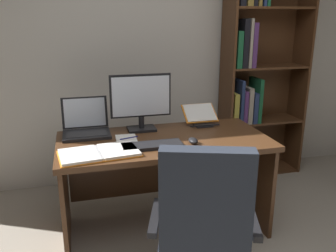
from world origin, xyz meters
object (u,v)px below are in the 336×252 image
at_px(office_chair, 204,239).
at_px(keyboard, 152,145).
at_px(laptop, 86,127).
at_px(computer_mouse, 193,141).
at_px(pen, 129,138).
at_px(desk, 162,161).
at_px(monitor, 141,102).
at_px(open_binder, 99,153).
at_px(notepad, 126,139).
at_px(bookshelf, 254,73).
at_px(reading_stand_with_book, 200,115).

distance_m(office_chair, keyboard, 0.76).
bearing_deg(keyboard, laptop, 136.25).
relative_size(computer_mouse, pen, 0.74).
bearing_deg(laptop, desk, -18.47).
xyz_separation_m(monitor, pen, (-0.13, -0.21, -0.21)).
xyz_separation_m(laptop, open_binder, (0.06, -0.46, -0.04)).
height_order(open_binder, pen, open_binder).
relative_size(keyboard, pen, 3.00).
xyz_separation_m(office_chair, notepad, (-0.30, 0.86, 0.33)).
height_order(desk, pen, pen).
bearing_deg(bookshelf, notepad, -151.25).
relative_size(monitor, laptop, 1.36).
bearing_deg(monitor, desk, -55.36).
relative_size(reading_stand_with_book, open_binder, 0.51).
bearing_deg(monitor, bookshelf, 24.19).
xyz_separation_m(office_chair, monitor, (-0.15, 1.07, 0.55)).
xyz_separation_m(bookshelf, monitor, (-1.27, -0.57, -0.09)).
height_order(monitor, keyboard, monitor).
bearing_deg(notepad, monitor, 53.96).
distance_m(monitor, laptop, 0.46).
xyz_separation_m(monitor, laptop, (-0.43, 0.01, -0.17)).
xyz_separation_m(desk, laptop, (-0.55, 0.18, 0.27)).
bearing_deg(office_chair, desk, 110.00).
height_order(bookshelf, monitor, bookshelf).
bearing_deg(keyboard, computer_mouse, 0.00).
relative_size(desk, computer_mouse, 14.95).
bearing_deg(reading_stand_with_book, pen, -158.15).
bearing_deg(notepad, open_binder, -131.27).
height_order(bookshelf, office_chair, bookshelf).
relative_size(laptop, pen, 2.52).
bearing_deg(keyboard, open_binder, -172.25).
distance_m(bookshelf, reading_stand_with_book, 0.95).
distance_m(keyboard, computer_mouse, 0.30).
bearing_deg(open_binder, pen, 39.29).
relative_size(keyboard, computer_mouse, 4.04).
height_order(desk, office_chair, office_chair).
bearing_deg(computer_mouse, reading_stand_with_book, 64.79).
bearing_deg(reading_stand_with_book, laptop, -177.47).
bearing_deg(computer_mouse, bookshelf, 45.19).
height_order(bookshelf, computer_mouse, bookshelf).
relative_size(reading_stand_with_book, pen, 1.99).
distance_m(monitor, keyboard, 0.46).
height_order(bookshelf, reading_stand_with_book, bookshelf).
height_order(reading_stand_with_book, pen, reading_stand_with_book).
height_order(monitor, notepad, monitor).
relative_size(monitor, open_binder, 0.87).
xyz_separation_m(open_binder, notepad, (0.21, 0.24, -0.01)).
bearing_deg(notepad, bookshelf, 28.75).
relative_size(keyboard, notepad, 2.00).
relative_size(office_chair, reading_stand_with_book, 3.64).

